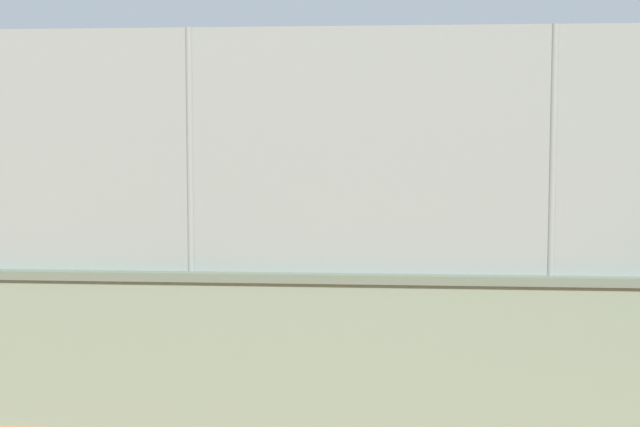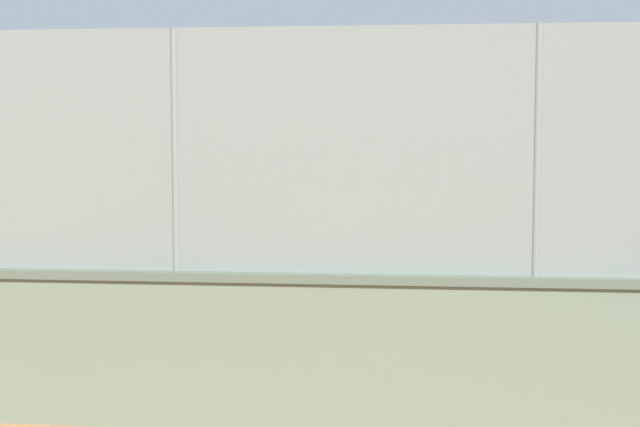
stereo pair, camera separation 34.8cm
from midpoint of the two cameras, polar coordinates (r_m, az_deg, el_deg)
ground_plane at (r=22.16m, az=4.04°, el=-2.18°), size 260.00×260.00×0.00m
perimeter_wall at (r=8.70m, az=-8.98°, el=-8.16°), size 32.78×1.34×1.44m
fence_panel_on_wall at (r=8.48m, az=-9.13°, el=3.84°), size 32.19×1.07×2.19m
player_foreground_swinging at (r=23.09m, az=-9.10°, el=0.59°), size 1.29×0.78×1.71m
sports_ball at (r=21.91m, az=-8.98°, el=-1.99°), size 0.24×0.24×0.24m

